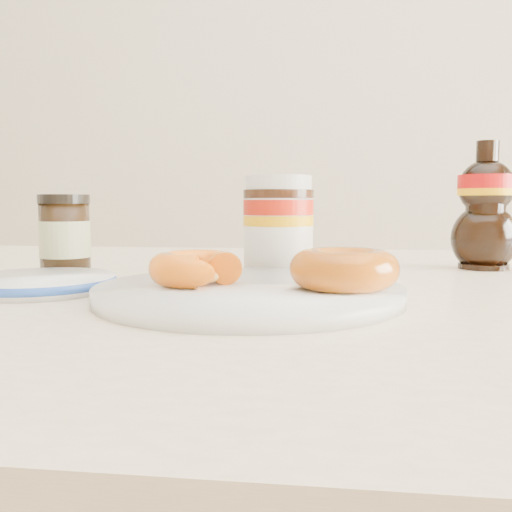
# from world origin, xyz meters

# --- Properties ---
(dining_table) EXTENTS (1.40, 0.90, 0.75)m
(dining_table) POSITION_xyz_m (0.00, 0.10, 0.67)
(dining_table) COLOR #FDE3C0
(dining_table) RESTS_ON ground
(plate) EXTENTS (0.27, 0.27, 0.01)m
(plate) POSITION_xyz_m (-0.05, -0.02, 0.76)
(plate) COLOR white
(plate) RESTS_ON dining_table
(donut_bitten) EXTENTS (0.09, 0.09, 0.03)m
(donut_bitten) POSITION_xyz_m (-0.09, -0.02, 0.78)
(donut_bitten) COLOR #F75F0E
(donut_bitten) RESTS_ON plate
(donut_whole) EXTENTS (0.12, 0.12, 0.03)m
(donut_whole) POSITION_xyz_m (0.04, -0.03, 0.78)
(donut_whole) COLOR #AD5F0B
(donut_whole) RESTS_ON plate
(nutella_jar) EXTENTS (0.08, 0.08, 0.12)m
(nutella_jar) POSITION_xyz_m (-0.04, 0.16, 0.81)
(nutella_jar) COLOR white
(nutella_jar) RESTS_ON dining_table
(syrup_bottle) EXTENTS (0.10, 0.09, 0.17)m
(syrup_bottle) POSITION_xyz_m (0.23, 0.26, 0.83)
(syrup_bottle) COLOR black
(syrup_bottle) RESTS_ON dining_table
(dark_jar) EXTENTS (0.06, 0.06, 0.10)m
(dark_jar) POSITION_xyz_m (-0.29, 0.13, 0.80)
(dark_jar) COLOR black
(dark_jar) RESTS_ON dining_table
(blue_rim_saucer) EXTENTS (0.15, 0.15, 0.02)m
(blue_rim_saucer) POSITION_xyz_m (-0.26, 0.01, 0.76)
(blue_rim_saucer) COLOR white
(blue_rim_saucer) RESTS_ON dining_table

